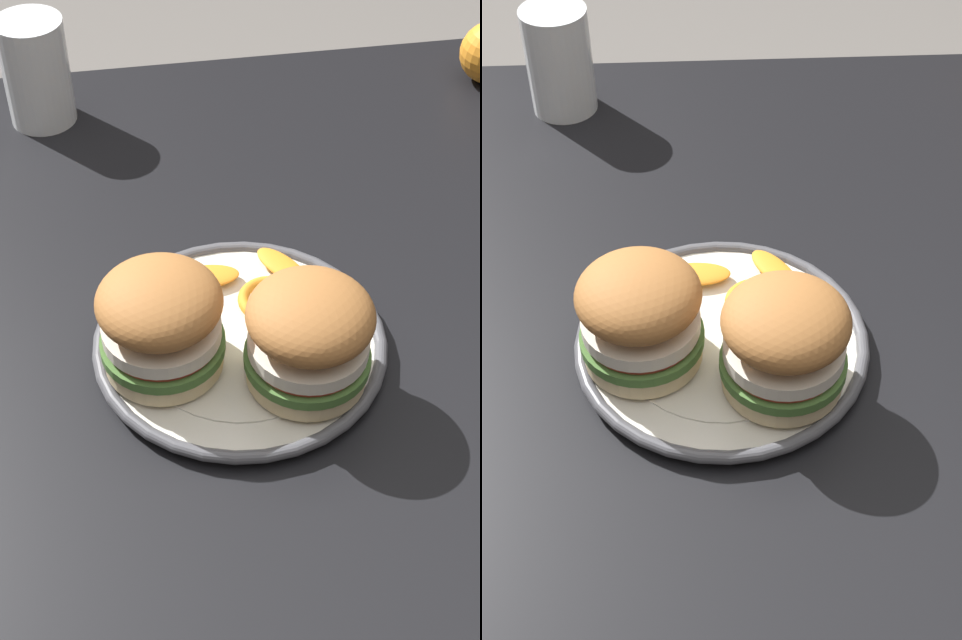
% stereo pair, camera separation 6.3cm
% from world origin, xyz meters
% --- Properties ---
extents(dining_table, '(1.49, 0.98, 0.70)m').
position_xyz_m(dining_table, '(0.00, 0.00, 0.62)').
color(dining_table, black).
rests_on(dining_table, ground).
extents(dinner_plate, '(0.27, 0.27, 0.02)m').
position_xyz_m(dinner_plate, '(-0.03, -0.03, 0.71)').
color(dinner_plate, silver).
rests_on(dinner_plate, dining_table).
extents(sandwich_half_left, '(0.13, 0.13, 0.10)m').
position_xyz_m(sandwich_half_left, '(0.02, -0.08, 0.77)').
color(sandwich_half_left, beige).
rests_on(sandwich_half_left, dinner_plate).
extents(sandwich_half_right, '(0.15, 0.15, 0.10)m').
position_xyz_m(sandwich_half_right, '(-0.10, -0.04, 0.77)').
color(sandwich_half_right, beige).
rests_on(sandwich_half_right, dinner_plate).
extents(orange_peel_curled, '(0.07, 0.07, 0.01)m').
position_xyz_m(orange_peel_curled, '(0.00, 0.01, 0.73)').
color(orange_peel_curled, orange).
rests_on(orange_peel_curled, dinner_plate).
extents(orange_peel_strip_long, '(0.07, 0.03, 0.01)m').
position_xyz_m(orange_peel_strip_long, '(-0.06, 0.05, 0.72)').
color(orange_peel_strip_long, orange).
rests_on(orange_peel_strip_long, dinner_plate).
extents(orange_peel_strip_short, '(0.06, 0.07, 0.01)m').
position_xyz_m(orange_peel_strip_short, '(0.02, 0.06, 0.72)').
color(orange_peel_strip_short, orange).
rests_on(orange_peel_strip_short, dinner_plate).
extents(drinking_glass, '(0.08, 0.08, 0.13)m').
position_xyz_m(drinking_glass, '(-0.21, 0.39, 0.76)').
color(drinking_glass, white).
rests_on(drinking_glass, dining_table).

